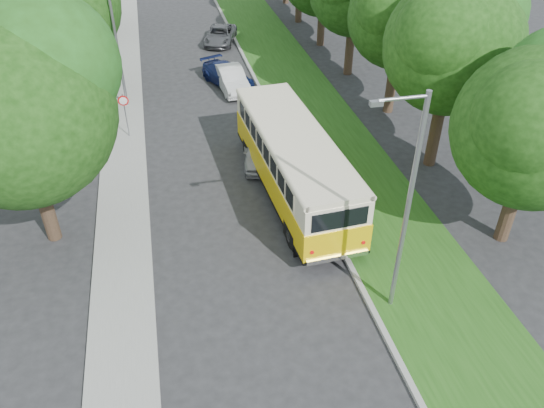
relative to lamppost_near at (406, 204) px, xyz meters
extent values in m
plane|color=#262629|center=(-4.21, 2.50, -4.37)|extent=(120.00, 120.00, 0.00)
cube|color=gray|center=(-0.61, 7.50, -4.29)|extent=(0.20, 70.00, 0.15)
cube|color=#204C14|center=(1.74, 7.50, -4.30)|extent=(4.50, 70.00, 0.13)
cube|color=gray|center=(-9.01, 7.50, -4.31)|extent=(2.20, 70.00, 0.12)
cylinder|color=#332319|center=(5.95, 2.50, -2.70)|extent=(0.56, 0.56, 3.35)
sphere|color=#14380C|center=(5.95, 2.50, 0.58)|extent=(5.85, 5.85, 5.85)
sphere|color=#14380C|center=(5.07, 1.77, 1.32)|extent=(4.09, 4.09, 4.09)
cylinder|color=#332319|center=(5.75, 8.50, -2.24)|extent=(0.56, 0.56, 4.26)
sphere|color=#14380C|center=(5.75, 8.50, 1.54)|extent=(5.98, 5.98, 5.98)
sphere|color=#14380C|center=(6.80, 9.10, 2.73)|extent=(4.49, 4.49, 4.49)
sphere|color=#14380C|center=(4.86, 7.75, 2.29)|extent=(4.19, 4.19, 4.19)
cylinder|color=#332319|center=(6.08, 14.50, -2.39)|extent=(0.56, 0.56, 3.95)
sphere|color=#14380C|center=(6.08, 14.50, 1.13)|extent=(5.61, 5.61, 5.61)
sphere|color=#14380C|center=(5.24, 13.80, 1.83)|extent=(3.92, 3.92, 3.92)
cylinder|color=#332319|center=(5.69, 20.50, -2.44)|extent=(0.56, 0.56, 3.86)
cylinder|color=#332319|center=(5.59, 26.50, -2.58)|extent=(0.56, 0.56, 3.58)
cylinder|color=#332319|center=(-11.71, 6.50, -2.53)|extent=(0.56, 0.56, 3.68)
sphere|color=#14380C|center=(-11.71, 6.50, 1.18)|extent=(6.80, 6.80, 6.80)
sphere|color=#14380C|center=(-10.52, 7.18, 2.54)|extent=(5.10, 5.10, 5.10)
cylinder|color=#332319|center=(-11.71, 20.50, -2.53)|extent=(0.56, 0.56, 3.68)
sphere|color=#14380C|center=(-11.71, 20.50, 1.18)|extent=(6.80, 6.80, 6.80)
cylinder|color=#332319|center=(-11.71, 32.50, -2.53)|extent=(0.56, 0.56, 3.68)
cylinder|color=gray|center=(0.09, 0.00, -0.37)|extent=(0.16, 0.16, 8.00)
cylinder|color=gray|center=(-0.61, 0.00, 3.48)|extent=(1.40, 0.10, 0.10)
cube|color=gray|center=(-1.36, 0.00, 3.41)|extent=(0.35, 0.16, 0.14)
cylinder|color=gray|center=(-8.81, 18.50, -0.62)|extent=(0.16, 0.16, 7.50)
cylinder|color=gray|center=(-8.71, 14.50, -3.12)|extent=(0.06, 0.06, 2.50)
cone|color=red|center=(-8.71, 14.46, -2.22)|extent=(0.56, 0.02, 0.56)
cone|color=white|center=(-8.71, 14.44, -2.22)|extent=(0.40, 0.02, 0.40)
imported|color=#9F9FA4|center=(-2.47, 10.47, -3.75)|extent=(2.01, 3.81, 1.24)
imported|color=white|center=(-2.35, 19.58, -3.66)|extent=(1.93, 4.42, 1.41)
imported|color=navy|center=(-2.47, 20.35, -3.71)|extent=(3.37, 4.87, 1.31)
imported|color=#515258|center=(-1.78, 28.57, -3.75)|extent=(3.31, 4.85, 1.23)
camera|label=1|loc=(-6.76, -11.76, 9.25)|focal=35.00mm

